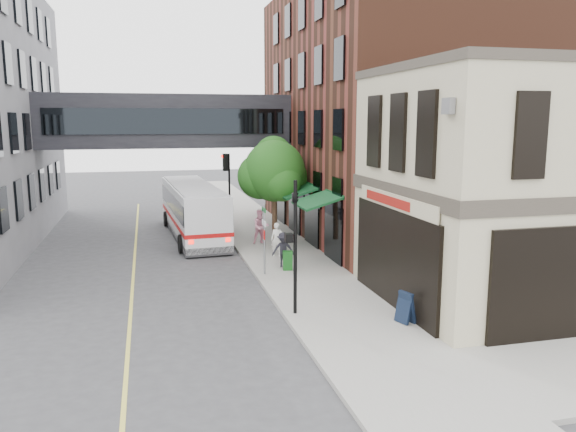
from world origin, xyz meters
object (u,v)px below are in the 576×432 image
pedestrian_c (283,250)px  sandwich_board (406,307)px  bus (193,208)px  newspaper_box (288,260)px  pedestrian_a (277,239)px  pedestrian_b (261,227)px

pedestrian_c → sandwich_board: size_ratio=1.52×
pedestrian_c → bus: bearing=123.4°
pedestrian_c → sandwich_board: pedestrian_c is taller
newspaper_box → pedestrian_c: bearing=109.0°
sandwich_board → newspaper_box: bearing=86.8°
newspaper_box → sandwich_board: sandwich_board is taller
bus → sandwich_board: size_ratio=10.73×
pedestrian_a → sandwich_board: 9.96m
pedestrian_c → newspaper_box: pedestrian_c is taller
sandwich_board → bus: bearing=89.1°
bus → newspaper_box: size_ratio=13.39×
bus → sandwich_board: (5.40, -16.09, -0.97)m
pedestrian_b → newspaper_box: 5.39m
sandwich_board → pedestrian_a: bearing=82.0°
newspaper_box → bus: bearing=121.3°
bus → newspaper_box: bearing=-69.6°
bus → sandwich_board: bus is taller
pedestrian_a → sandwich_board: bearing=-57.7°
bus → newspaper_box: 9.57m
bus → pedestrian_a: bus is taller
pedestrian_b → pedestrian_c: bearing=-93.1°
pedestrian_a → bus: bearing=139.4°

